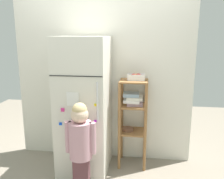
# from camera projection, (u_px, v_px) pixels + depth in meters

# --- Properties ---
(ground_plane) EXTENTS (6.00, 6.00, 0.00)m
(ground_plane) POSITION_uv_depth(u_px,v_px,m) (98.00, 169.00, 3.12)
(ground_plane) COLOR gray
(kitchen_wall_back) EXTENTS (2.35, 0.03, 2.16)m
(kitchen_wall_back) POSITION_uv_depth(u_px,v_px,m) (103.00, 80.00, 3.24)
(kitchen_wall_back) COLOR silver
(kitchen_wall_back) RESTS_ON ground
(refrigerator) EXTENTS (0.59, 0.69, 1.66)m
(refrigerator) POSITION_uv_depth(u_px,v_px,m) (84.00, 105.00, 2.97)
(refrigerator) COLOR silver
(refrigerator) RESTS_ON ground
(child_standing) EXTENTS (0.33, 0.24, 1.01)m
(child_standing) POSITION_uv_depth(u_px,v_px,m) (81.00, 140.00, 2.52)
(child_standing) COLOR brown
(child_standing) RESTS_ON ground
(pantry_shelf_unit) EXTENTS (0.35, 0.33, 1.13)m
(pantry_shelf_unit) POSITION_uv_depth(u_px,v_px,m) (133.00, 111.00, 3.08)
(pantry_shelf_unit) COLOR olive
(pantry_shelf_unit) RESTS_ON ground
(fruit_bin) EXTENTS (0.21, 0.14, 0.08)m
(fruit_bin) POSITION_uv_depth(u_px,v_px,m) (137.00, 77.00, 2.99)
(fruit_bin) COLOR white
(fruit_bin) RESTS_ON pantry_shelf_unit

